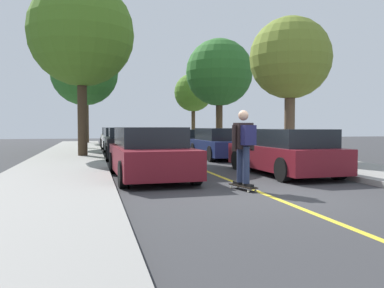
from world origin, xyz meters
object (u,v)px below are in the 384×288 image
(parked_car_left_farthest, at_px, (114,137))
(street_tree_left_near, at_px, (84,72))
(parked_car_left_nearest, at_px, (150,153))
(fire_hydrant, at_px, (273,150))
(street_tree_right_far, at_px, (193,93))
(skateboard, at_px, (243,186))
(parked_car_left_far, at_px, (119,139))
(street_tree_left_nearest, at_px, (81,34))
(parked_car_right_nearest, at_px, (284,152))
(skateboarder, at_px, (244,143))
(parked_car_right_far, at_px, (191,140))
(street_tree_left_far, at_px, (86,80))
(street_tree_right_nearest, at_px, (290,59))
(parked_car_right_near, at_px, (221,143))
(street_tree_right_near, at_px, (219,73))
(parked_car_left_near, at_px, (128,143))

(parked_car_left_farthest, relative_size, street_tree_left_near, 0.72)
(parked_car_left_nearest, relative_size, fire_hydrant, 6.30)
(street_tree_right_far, xyz_separation_m, skateboard, (-4.18, -20.97, -3.88))
(parked_car_left_far, bearing_deg, street_tree_left_nearest, -109.52)
(street_tree_right_far, bearing_deg, street_tree_left_near, -148.31)
(street_tree_left_near, relative_size, fire_hydrant, 9.25)
(parked_car_right_nearest, distance_m, street_tree_left_nearest, 10.63)
(parked_car_left_far, height_order, parked_car_left_farthest, parked_car_left_far)
(skateboarder, bearing_deg, parked_car_left_far, 96.55)
(parked_car_right_far, xyz_separation_m, street_tree_left_far, (-5.93, 10.00, 4.40))
(parked_car_left_nearest, height_order, skateboarder, skateboarder)
(parked_car_left_farthest, distance_m, parked_car_right_nearest, 19.46)
(street_tree_right_nearest, height_order, street_tree_right_far, street_tree_right_nearest)
(parked_car_right_far, bearing_deg, parked_car_right_near, -90.00)
(parked_car_right_far, distance_m, street_tree_right_near, 4.53)
(street_tree_left_nearest, relative_size, street_tree_left_near, 1.18)
(parked_car_right_near, xyz_separation_m, parked_car_right_far, (0.00, 5.51, -0.05))
(parked_car_left_nearest, distance_m, parked_car_right_nearest, 4.00)
(parked_car_left_far, relative_size, parked_car_right_far, 1.09)
(parked_car_right_nearest, distance_m, skateboarder, 3.34)
(parked_car_right_far, xyz_separation_m, street_tree_right_far, (1.94, 7.09, 3.35))
(skateboard, bearing_deg, parked_car_right_nearest, 47.17)
(parked_car_right_far, bearing_deg, parked_car_right_nearest, -89.99)
(parked_car_left_farthest, bearing_deg, street_tree_left_nearest, -99.49)
(street_tree_left_nearest, bearing_deg, street_tree_right_near, 31.22)
(parked_car_right_nearest, distance_m, parked_car_right_near, 5.96)
(street_tree_right_nearest, relative_size, skateboarder, 3.26)
(parked_car_left_near, relative_size, skateboarder, 2.63)
(parked_car_right_nearest, height_order, parked_car_right_near, parked_car_right_nearest)
(parked_car_left_far, relative_size, parked_car_right_near, 1.14)
(parked_car_left_near, bearing_deg, street_tree_right_near, 40.86)
(parked_car_left_nearest, height_order, street_tree_left_near, street_tree_left_near)
(skateboard, distance_m, skateboarder, 0.98)
(parked_car_right_near, relative_size, parked_car_right_far, 0.95)
(street_tree_left_far, relative_size, skateboard, 7.73)
(parked_car_left_nearest, height_order, parked_car_right_far, parked_car_left_nearest)
(street_tree_right_near, bearing_deg, skateboarder, -105.91)
(street_tree_left_nearest, bearing_deg, street_tree_right_nearest, -27.35)
(parked_car_left_nearest, distance_m, street_tree_right_nearest, 7.55)
(parked_car_right_nearest, height_order, street_tree_right_nearest, street_tree_right_nearest)
(parked_car_right_near, distance_m, street_tree_left_near, 10.52)
(parked_car_left_far, distance_m, street_tree_left_nearest, 7.53)
(street_tree_right_nearest, distance_m, street_tree_right_near, 8.87)
(parked_car_right_near, height_order, parked_car_right_far, parked_car_right_near)
(parked_car_right_near, bearing_deg, parked_car_left_near, 164.62)
(parked_car_left_farthest, distance_m, parked_car_right_far, 8.57)
(parked_car_left_far, relative_size, street_tree_right_far, 0.89)
(parked_car_left_farthest, height_order, fire_hydrant, parked_car_left_farthest)
(parked_car_right_near, relative_size, skateboarder, 2.46)
(skateboard, bearing_deg, parked_car_right_far, 80.84)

